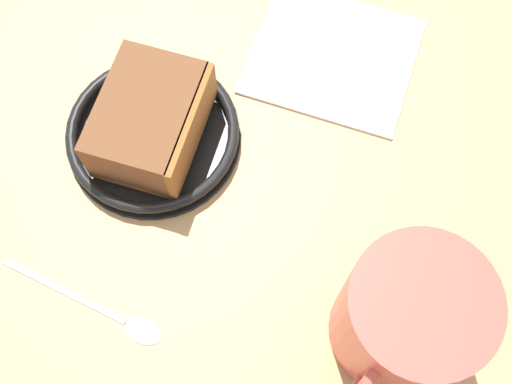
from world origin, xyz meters
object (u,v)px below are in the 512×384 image
small_plate (153,134)px  cake_slice (152,121)px  tea_mug (407,319)px  teaspoon (113,316)px  folded_napkin (333,55)px

small_plate → cake_slice: (0.10, 0.25, 2.50)cm
tea_mug → teaspoon: size_ratio=0.85×
cake_slice → folded_napkin: (-6.70, 15.71, -3.09)cm
small_plate → folded_napkin: (-6.60, 15.96, -0.58)cm
small_plate → tea_mug: tea_mug is taller
small_plate → folded_napkin: 17.28cm
cake_slice → tea_mug: tea_mug is taller
cake_slice → teaspoon: (14.51, -3.81, -3.04)cm
small_plate → folded_napkin: size_ratio=1.04×
teaspoon → folded_napkin: size_ratio=0.90×
small_plate → folded_napkin: small_plate is taller
folded_napkin → teaspoon: bearing=-42.6°
cake_slice → tea_mug: bearing=43.7°
tea_mug → folded_napkin: 24.82cm
small_plate → cake_slice: bearing=67.9°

